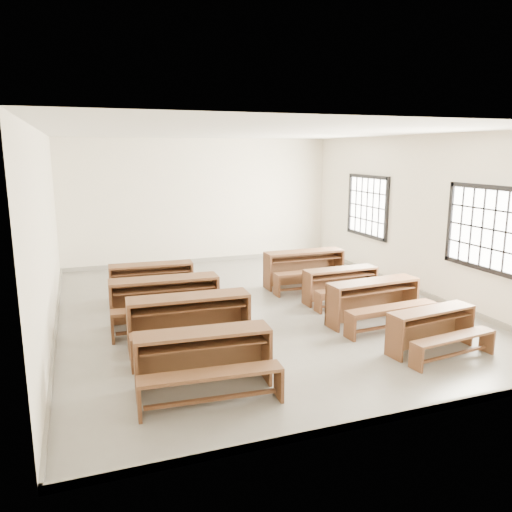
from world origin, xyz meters
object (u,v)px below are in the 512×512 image
object	(u,v)px
desk_set_0	(204,357)
desk_set_5	(375,299)
desk_set_2	(165,298)
desk_set_7	(305,266)
desk_set_1	(190,319)
desk_set_4	(433,327)
desk_set_6	(341,283)
desk_set_3	(152,279)

from	to	relation	value
desk_set_0	desk_set_5	size ratio (longest dim) A/B	1.01
desk_set_2	desk_set_7	distance (m)	3.56
desk_set_1	desk_set_7	size ratio (longest dim) A/B	1.05
desk_set_5	desk_set_7	distance (m)	2.55
desk_set_4	desk_set_7	world-z (taller)	desk_set_7
desk_set_1	desk_set_7	distance (m)	4.03
desk_set_7	desk_set_2	bearing A→B (deg)	-155.71
desk_set_1	desk_set_6	distance (m)	3.52
desk_set_2	desk_set_5	distance (m)	3.53
desk_set_1	desk_set_3	world-z (taller)	desk_set_1
desk_set_1	desk_set_6	bearing A→B (deg)	24.29
desk_set_7	desk_set_4	bearing A→B (deg)	-86.32
desk_set_3	desk_set_6	bearing A→B (deg)	-18.67
desk_set_2	desk_set_7	world-z (taller)	desk_set_2
desk_set_2	desk_set_6	world-z (taller)	desk_set_2
desk_set_2	desk_set_3	size ratio (longest dim) A/B	1.11
desk_set_0	desk_set_2	bearing A→B (deg)	94.97
desk_set_2	desk_set_5	size ratio (longest dim) A/B	1.08
desk_set_0	desk_set_4	size ratio (longest dim) A/B	1.15
desk_set_3	desk_set_7	world-z (taller)	desk_set_7
desk_set_1	desk_set_4	world-z (taller)	desk_set_1
desk_set_5	desk_set_6	bearing A→B (deg)	82.23
desk_set_2	desk_set_4	size ratio (longest dim) A/B	1.24
desk_set_2	desk_set_5	world-z (taller)	desk_set_2
desk_set_0	desk_set_6	size ratio (longest dim) A/B	1.14
desk_set_2	desk_set_3	bearing A→B (deg)	92.45
desk_set_1	desk_set_5	bearing A→B (deg)	3.23
desk_set_2	desk_set_1	bearing A→B (deg)	-79.34
desk_set_0	desk_set_1	distance (m)	1.34
desk_set_2	desk_set_3	distance (m)	1.55
desk_set_1	desk_set_7	xyz separation A→B (m)	(3.09, 2.59, -0.02)
desk_set_1	desk_set_4	bearing A→B (deg)	-18.82
desk_set_1	desk_set_3	bearing A→B (deg)	95.85
desk_set_3	desk_set_5	xyz separation A→B (m)	(3.35, -2.66, 0.01)
desk_set_1	desk_set_2	bearing A→B (deg)	100.53
desk_set_3	desk_set_7	bearing A→B (deg)	1.54
desk_set_4	desk_set_7	distance (m)	3.89
desk_set_0	desk_set_2	size ratio (longest dim) A/B	0.93
desk_set_5	desk_set_7	bearing A→B (deg)	87.83
desk_set_0	desk_set_2	xyz separation A→B (m)	(-0.05, 2.49, 0.04)
desk_set_7	desk_set_0	bearing A→B (deg)	-128.81
desk_set_4	desk_set_5	xyz separation A→B (m)	(-0.13, 1.33, 0.06)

